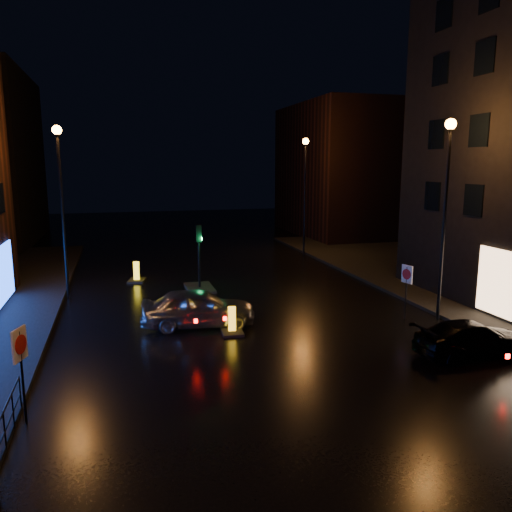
# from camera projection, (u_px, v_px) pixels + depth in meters

# --- Properties ---
(ground) EXTENTS (120.00, 120.00, 0.00)m
(ground) POSITION_uv_depth(u_px,v_px,m) (325.00, 407.00, 13.69)
(ground) COLOR black
(ground) RESTS_ON ground
(building_far_right) EXTENTS (8.00, 14.00, 12.00)m
(building_far_right) POSITION_uv_depth(u_px,v_px,m) (338.00, 170.00, 46.88)
(building_far_right) COLOR black
(building_far_right) RESTS_ON ground
(street_lamp_lfar) EXTENTS (0.44, 0.44, 8.37)m
(street_lamp_lfar) POSITION_uv_depth(u_px,v_px,m) (61.00, 186.00, 23.88)
(street_lamp_lfar) COLOR black
(street_lamp_lfar) RESTS_ON ground
(street_lamp_rnear) EXTENTS (0.44, 0.44, 8.37)m
(street_lamp_rnear) POSITION_uv_depth(u_px,v_px,m) (446.00, 189.00, 20.43)
(street_lamp_rnear) COLOR black
(street_lamp_rnear) RESTS_ON ground
(street_lamp_rfar) EXTENTS (0.44, 0.44, 8.37)m
(street_lamp_rfar) POSITION_uv_depth(u_px,v_px,m) (305.00, 178.00, 35.58)
(street_lamp_rfar) COLOR black
(street_lamp_rfar) RESTS_ON ground
(traffic_signal) EXTENTS (1.40, 2.40, 3.45)m
(traffic_signal) POSITION_uv_depth(u_px,v_px,m) (200.00, 280.00, 26.54)
(traffic_signal) COLOR black
(traffic_signal) RESTS_ON ground
(silver_hatchback) EXTENTS (4.79, 2.34, 1.57)m
(silver_hatchback) POSITION_uv_depth(u_px,v_px,m) (198.00, 308.00, 20.42)
(silver_hatchback) COLOR #B1B5B9
(silver_hatchback) RESTS_ON ground
(dark_sedan) EXTENTS (4.23, 1.83, 1.21)m
(dark_sedan) POSITION_uv_depth(u_px,v_px,m) (472.00, 338.00, 17.33)
(dark_sedan) COLOR black
(dark_sedan) RESTS_ON ground
(bollard_near) EXTENTS (0.92, 1.28, 1.06)m
(bollard_near) POSITION_uv_depth(u_px,v_px,m) (232.00, 327.00, 19.68)
(bollard_near) COLOR black
(bollard_near) RESTS_ON ground
(bollard_far) EXTENTS (1.16, 1.47, 1.14)m
(bollard_far) POSITION_uv_depth(u_px,v_px,m) (137.00, 277.00, 28.33)
(bollard_far) COLOR black
(bollard_far) RESTS_ON ground
(road_sign_left) EXTENTS (0.26, 0.60, 2.56)m
(road_sign_left) POSITION_uv_depth(u_px,v_px,m) (20.00, 353.00, 12.50)
(road_sign_left) COLOR black
(road_sign_left) RESTS_ON ground
(road_sign_right) EXTENTS (0.20, 0.56, 2.35)m
(road_sign_right) POSITION_uv_depth(u_px,v_px,m) (407.00, 279.00, 21.22)
(road_sign_right) COLOR black
(road_sign_right) RESTS_ON ground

